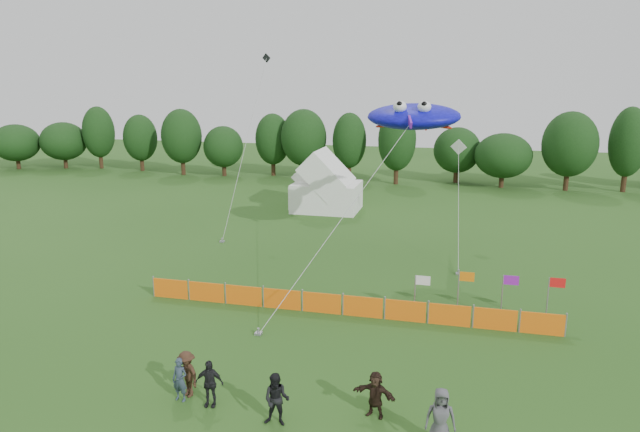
% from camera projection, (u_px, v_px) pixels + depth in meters
% --- Properties ---
extents(ground, '(160.00, 160.00, 0.00)m').
position_uv_depth(ground, '(279.00, 397.00, 20.16)').
color(ground, '#234C16').
rests_on(ground, ground).
extents(treeline, '(104.57, 8.78, 8.36)m').
position_uv_depth(treeline, '(422.00, 145.00, 61.24)').
color(treeline, '#382314').
rests_on(treeline, ground).
extents(tent_left, '(3.76, 3.76, 3.32)m').
position_uv_depth(tent_left, '(314.00, 188.00, 50.22)').
color(tent_left, white).
rests_on(tent_left, ground).
extents(tent_right, '(5.62, 4.50, 3.97)m').
position_uv_depth(tent_right, '(327.00, 188.00, 48.80)').
color(tent_right, white).
rests_on(tent_right, ground).
extents(barrier_fence, '(19.90, 0.06, 1.00)m').
position_uv_depth(barrier_fence, '(342.00, 305.00, 27.13)').
color(barrier_fence, orange).
rests_on(barrier_fence, ground).
extents(flag_row, '(6.73, 0.53, 2.20)m').
position_uv_depth(flag_row, '(485.00, 289.00, 26.60)').
color(flag_row, gray).
rests_on(flag_row, ground).
extents(spectator_a, '(0.62, 0.45, 1.57)m').
position_uv_depth(spectator_a, '(180.00, 380.00, 19.77)').
color(spectator_a, '#2B3848').
rests_on(spectator_a, ground).
extents(spectator_b, '(0.91, 0.73, 1.78)m').
position_uv_depth(spectator_b, '(277.00, 400.00, 18.34)').
color(spectator_b, black).
rests_on(spectator_b, ground).
extents(spectator_c, '(1.26, 1.08, 1.70)m').
position_uv_depth(spectator_c, '(187.00, 374.00, 20.03)').
color(spectator_c, '#372216').
rests_on(spectator_c, ground).
extents(spectator_d, '(1.02, 0.52, 1.68)m').
position_uv_depth(spectator_d, '(209.00, 383.00, 19.44)').
color(spectator_d, black).
rests_on(spectator_d, ground).
extents(spectator_e, '(1.00, 0.72, 1.91)m').
position_uv_depth(spectator_e, '(440.00, 418.00, 17.23)').
color(spectator_e, '#49494D').
rests_on(spectator_e, ground).
extents(spectator_f, '(1.55, 0.80, 1.60)m').
position_uv_depth(spectator_f, '(375.00, 394.00, 18.82)').
color(spectator_f, black).
rests_on(spectator_f, ground).
extents(stingray_kite, '(8.52, 20.31, 9.85)m').
position_uv_depth(stingray_kite, '(415.00, 116.00, 34.21)').
color(stingray_kite, '#1310E6').
rests_on(stingray_kite, ground).
extents(small_kite_white, '(1.15, 9.14, 6.97)m').
position_uv_depth(small_kite_white, '(459.00, 181.00, 37.74)').
color(small_kite_white, silver).
rests_on(small_kite_white, ground).
extents(small_kite_dark, '(1.46, 7.65, 12.97)m').
position_uv_depth(small_kite_dark, '(246.00, 141.00, 41.53)').
color(small_kite_dark, black).
rests_on(small_kite_dark, ground).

